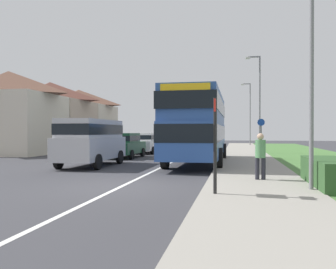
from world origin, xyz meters
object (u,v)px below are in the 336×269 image
(parked_car_grey, at_px, (159,141))
(pedestrian_at_stop, at_px, (260,154))
(parked_van_silver, at_px, (91,139))
(parked_car_dark_green, at_px, (125,144))
(parked_car_white, at_px, (146,142))
(street_lamp_mid, at_px, (258,98))
(bus_stop_sign, at_px, (215,139))
(street_lamp_near, at_px, (308,34))
(street_lamp_far, at_px, (249,110))
(cycle_route_sign, at_px, (261,137))
(double_decker_bus, at_px, (198,124))

(parked_car_grey, height_order, pedestrian_at_stop, pedestrian_at_stop)
(parked_van_silver, distance_m, parked_car_dark_green, 5.73)
(parked_car_white, relative_size, street_lamp_mid, 0.60)
(bus_stop_sign, xyz_separation_m, street_lamp_near, (2.49, 1.18, 2.89))
(parked_van_silver, height_order, street_lamp_far, street_lamp_far)
(parked_car_grey, xyz_separation_m, cycle_route_sign, (8.73, -10.44, 0.54))
(double_decker_bus, xyz_separation_m, pedestrian_at_stop, (2.79, -6.58, -1.17))
(parked_car_dark_green, height_order, pedestrian_at_stop, pedestrian_at_stop)
(parked_van_silver, xyz_separation_m, bus_stop_sign, (6.55, -7.36, 0.17))
(parked_car_white, xyz_separation_m, street_lamp_mid, (8.80, 0.78, 3.45))
(street_lamp_near, xyz_separation_m, street_lamp_mid, (-0.25, 17.75, -0.10))
(bus_stop_sign, height_order, street_lamp_mid, street_lamp_mid)
(pedestrian_at_stop, xyz_separation_m, street_lamp_mid, (0.90, 15.95, 3.36))
(parked_car_dark_green, xyz_separation_m, parked_car_grey, (-0.02, 10.51, -0.01))
(double_decker_bus, relative_size, parked_car_grey, 2.45)
(double_decker_bus, bearing_deg, parked_van_silver, -156.63)
(bus_stop_sign, bearing_deg, street_lamp_mid, 83.27)
(street_lamp_far, bearing_deg, bus_stop_sign, -93.49)
(street_lamp_near, bearing_deg, parked_car_white, 118.07)
(cycle_route_sign, bearing_deg, parked_car_grey, 129.93)
(parked_car_white, xyz_separation_m, cycle_route_sign, (8.61, -5.00, 0.54))
(street_lamp_far, bearing_deg, parked_car_grey, -127.78)
(pedestrian_at_stop, height_order, street_lamp_near, street_lamp_near)
(parked_van_silver, xyz_separation_m, parked_car_dark_green, (-0.12, 5.71, -0.47))
(bus_stop_sign, bearing_deg, parked_car_grey, 105.83)
(double_decker_bus, distance_m, street_lamp_near, 9.54)
(parked_van_silver, height_order, street_lamp_mid, street_lamp_mid)
(street_lamp_mid, relative_size, street_lamp_far, 0.99)
(parked_car_grey, bearing_deg, pedestrian_at_stop, -68.72)
(parked_car_white, distance_m, parked_car_grey, 5.43)
(parked_car_white, bearing_deg, pedestrian_at_stop, -62.50)
(parked_car_white, distance_m, street_lamp_near, 19.55)
(street_lamp_mid, bearing_deg, parked_car_grey, 152.45)
(double_decker_bus, relative_size, bus_stop_sign, 3.81)
(parked_car_dark_green, bearing_deg, street_lamp_far, 68.10)
(parked_van_silver, bearing_deg, parked_car_grey, 90.47)
(parked_car_dark_green, distance_m, street_lamp_near, 15.42)
(bus_stop_sign, bearing_deg, parked_car_white, 109.87)
(parked_car_dark_green, xyz_separation_m, street_lamp_far, (8.80, 21.89, 3.46))
(street_lamp_mid, xyz_separation_m, street_lamp_far, (-0.10, 16.03, 0.02))
(street_lamp_near, height_order, street_lamp_mid, street_lamp_near)
(double_decker_bus, xyz_separation_m, parked_van_silver, (-5.10, -2.20, -0.77))
(parked_car_white, distance_m, street_lamp_mid, 9.48)
(parked_car_dark_green, bearing_deg, street_lamp_mid, 33.35)
(pedestrian_at_stop, distance_m, street_lamp_far, 32.17)
(cycle_route_sign, bearing_deg, parked_van_silver, -146.08)
(pedestrian_at_stop, bearing_deg, parked_car_white, 117.50)
(cycle_route_sign, bearing_deg, street_lamp_far, 89.78)
(double_decker_bus, height_order, street_lamp_mid, street_lamp_mid)
(parked_car_grey, distance_m, pedestrian_at_stop, 22.11)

